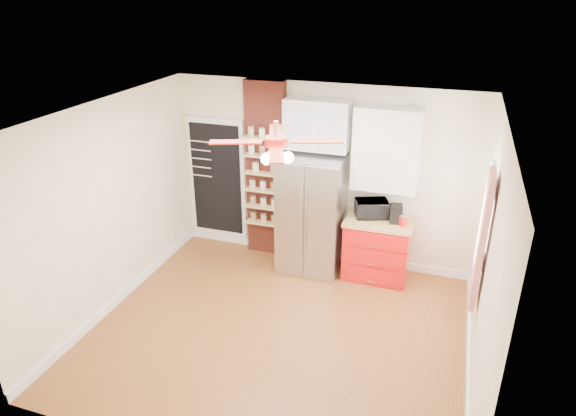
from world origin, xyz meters
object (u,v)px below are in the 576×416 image
(ceiling_fan, at_px, (276,142))
(canister_left, at_px, (404,221))
(red_cabinet, at_px, (377,248))
(coffee_maker, at_px, (396,214))
(fridge, at_px, (311,214))
(pantry_jar_oats, at_px, (256,167))
(toaster_oven, at_px, (371,209))

(ceiling_fan, distance_m, canister_left, 2.50)
(red_cabinet, xyz_separation_m, coffee_maker, (0.22, 0.01, 0.58))
(fridge, bearing_deg, ceiling_fan, -88.24)
(fridge, xyz_separation_m, coffee_maker, (1.19, 0.06, 0.15))
(coffee_maker, height_order, pantry_jar_oats, pantry_jar_oats)
(ceiling_fan, height_order, toaster_oven, ceiling_fan)
(coffee_maker, bearing_deg, red_cabinet, 172.29)
(pantry_jar_oats, bearing_deg, coffee_maker, -2.55)
(fridge, relative_size, ceiling_fan, 1.25)
(red_cabinet, bearing_deg, fridge, -177.05)
(fridge, distance_m, coffee_maker, 1.20)
(canister_left, bearing_deg, fridge, 178.63)
(red_cabinet, xyz_separation_m, ceiling_fan, (-0.92, -1.68, 1.97))
(toaster_oven, relative_size, canister_left, 3.09)
(coffee_maker, bearing_deg, toaster_oven, 158.21)
(fridge, relative_size, pantry_jar_oats, 12.16)
(fridge, distance_m, ceiling_fan, 2.25)
(red_cabinet, relative_size, toaster_oven, 2.10)
(ceiling_fan, distance_m, pantry_jar_oats, 2.25)
(ceiling_fan, bearing_deg, canister_left, 51.70)
(coffee_maker, distance_m, canister_left, 0.16)
(toaster_oven, distance_m, coffee_maker, 0.36)
(coffee_maker, bearing_deg, pantry_jar_oats, 167.48)
(pantry_jar_oats, bearing_deg, red_cabinet, -3.11)
(red_cabinet, distance_m, canister_left, 0.63)
(toaster_oven, distance_m, canister_left, 0.50)
(fridge, distance_m, pantry_jar_oats, 1.09)
(red_cabinet, relative_size, coffee_maker, 3.67)
(fridge, bearing_deg, red_cabinet, 2.95)
(coffee_maker, xyz_separation_m, canister_left, (0.12, -0.09, -0.06))
(fridge, bearing_deg, canister_left, -1.37)
(pantry_jar_oats, bearing_deg, fridge, -9.47)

